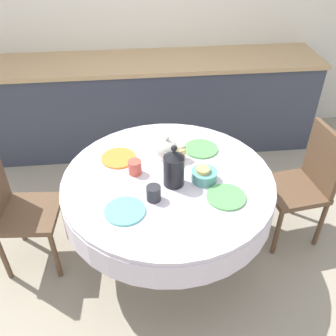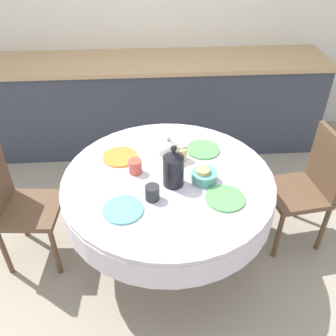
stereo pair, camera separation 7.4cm
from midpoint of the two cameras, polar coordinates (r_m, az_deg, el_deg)
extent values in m
plane|color=#9E937F|center=(2.92, -0.75, -12.85)|extent=(12.00, 12.00, 0.00)
cube|color=silver|center=(3.85, -3.76, 23.18)|extent=(7.00, 0.05, 2.60)
cube|color=#383D4C|center=(3.85, -2.98, 9.45)|extent=(3.20, 0.60, 0.88)
cube|color=tan|center=(3.66, -3.22, 15.86)|extent=(3.24, 0.64, 0.04)
cylinder|color=brown|center=(2.90, -0.75, -12.59)|extent=(0.44, 0.44, 0.04)
cylinder|color=brown|center=(2.70, -0.80, -9.01)|extent=(0.11, 0.11, 0.49)
cylinder|color=silver|center=(2.47, -0.86, -3.69)|extent=(1.37, 1.37, 0.18)
cylinder|color=silver|center=(2.41, -0.89, -1.81)|extent=(1.36, 1.36, 0.03)
cube|color=brown|center=(2.89, 17.89, -3.14)|extent=(0.45, 0.45, 0.04)
cube|color=brown|center=(2.84, 22.01, 1.30)|extent=(0.09, 0.38, 0.45)
cylinder|color=brown|center=(2.86, 15.55, -9.50)|extent=(0.04, 0.04, 0.43)
cylinder|color=brown|center=(3.08, 12.69, -4.92)|extent=(0.04, 0.04, 0.43)
cylinder|color=brown|center=(3.03, 21.55, -8.02)|extent=(0.04, 0.04, 0.43)
cylinder|color=brown|center=(3.23, 18.39, -3.79)|extent=(0.04, 0.04, 0.43)
cube|color=brown|center=(2.75, -21.19, -6.51)|extent=(0.43, 0.43, 0.04)
cylinder|color=brown|center=(2.98, -16.08, -7.46)|extent=(0.04, 0.04, 0.43)
cylinder|color=brown|center=(2.74, -17.52, -12.64)|extent=(0.04, 0.04, 0.43)
cylinder|color=brown|center=(3.08, -22.49, -7.32)|extent=(0.04, 0.04, 0.43)
cylinder|color=brown|center=(2.86, -24.49, -12.25)|extent=(0.04, 0.04, 0.43)
cylinder|color=#60BCB7|center=(2.18, -7.57, -6.50)|extent=(0.24, 0.24, 0.01)
cylinder|color=#28282D|center=(2.22, -3.17, -3.87)|extent=(0.09, 0.09, 0.09)
cylinder|color=#5BA85B|center=(2.27, 7.92, -4.39)|extent=(0.24, 0.24, 0.01)
cylinder|color=#DBB766|center=(2.36, 4.41, -0.97)|extent=(0.09, 0.09, 0.09)
cylinder|color=orange|center=(2.59, -8.35, 1.50)|extent=(0.24, 0.24, 0.01)
cylinder|color=#CC4C3D|center=(2.42, -5.94, 0.10)|extent=(0.09, 0.09, 0.09)
cylinder|color=#5BA85B|center=(2.66, 4.25, 2.94)|extent=(0.24, 0.24, 0.01)
cylinder|color=#DBB766|center=(2.53, 0.90, 2.22)|extent=(0.09, 0.09, 0.09)
cylinder|color=black|center=(2.29, -0.04, -0.44)|extent=(0.13, 0.13, 0.20)
cone|color=black|center=(2.22, -0.04, 2.08)|extent=(0.12, 0.12, 0.05)
sphere|color=black|center=(2.19, -0.04, 2.99)|extent=(0.04, 0.04, 0.04)
cylinder|color=silver|center=(2.55, -0.98, 1.37)|extent=(0.08, 0.08, 0.01)
sphere|color=silver|center=(2.50, -1.00, 2.85)|extent=(0.15, 0.15, 0.15)
cylinder|color=silver|center=(2.51, 0.98, 3.11)|extent=(0.09, 0.03, 0.05)
sphere|color=silver|center=(2.45, -1.02, 4.58)|extent=(0.03, 0.03, 0.03)
cylinder|color=#569993|center=(2.37, 4.64, -1.16)|extent=(0.16, 0.16, 0.07)
camera|label=1|loc=(0.04, -90.91, -0.69)|focal=40.00mm
camera|label=2|loc=(0.04, 89.09, 0.69)|focal=40.00mm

